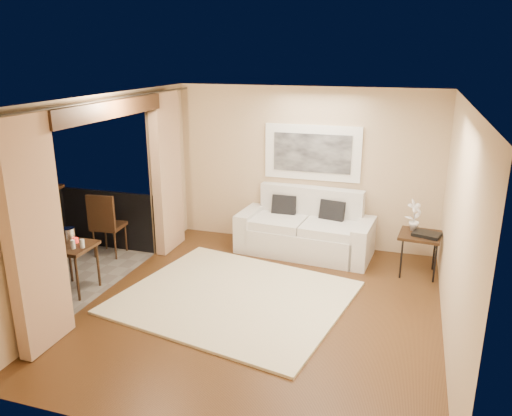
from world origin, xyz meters
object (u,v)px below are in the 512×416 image
at_px(sofa, 306,230).
at_px(side_table, 420,238).
at_px(orchid, 414,216).
at_px(balcony_chair_near, 14,256).
at_px(balcony_chair_far, 105,220).
at_px(bistro_table, 71,251).
at_px(ice_bucket, 69,235).

height_order(sofa, side_table, sofa).
distance_m(sofa, orchid, 1.79).
bearing_deg(balcony_chair_near, side_table, 43.11).
bearing_deg(balcony_chair_far, bistro_table, 97.20).
bearing_deg(orchid, side_table, -47.70).
bearing_deg(bistro_table, orchid, 25.69).
relative_size(balcony_chair_near, ice_bucket, 4.76).
distance_m(bistro_table, balcony_chair_far, 1.23).
bearing_deg(ice_bucket, bistro_table, -46.80).
height_order(side_table, orchid, orchid).
bearing_deg(sofa, balcony_chair_near, -137.91).
bearing_deg(orchid, bistro_table, -154.31).
bearing_deg(sofa, bistro_table, -134.49).
height_order(side_table, bistro_table, bistro_table).
distance_m(balcony_chair_far, ice_bucket, 1.12).
distance_m(sofa, balcony_chair_far, 3.30).
xyz_separation_m(sofa, side_table, (1.80, -0.37, 0.21)).
distance_m(side_table, balcony_chair_near, 5.80).
bearing_deg(balcony_chair_near, sofa, 56.99).
bearing_deg(balcony_chair_near, ice_bucket, 51.31).
distance_m(orchid, balcony_chair_far, 4.85).
relative_size(bistro_table, balcony_chair_near, 0.72).
height_order(sofa, balcony_chair_far, balcony_chair_far).
bearing_deg(balcony_chair_near, balcony_chair_far, 92.29).
bearing_deg(orchid, sofa, 171.50).
xyz_separation_m(orchid, ice_bucket, (-4.59, -2.05, -0.10)).
height_order(bistro_table, ice_bucket, ice_bucket).
relative_size(balcony_chair_far, ice_bucket, 5.37).
height_order(sofa, balcony_chair_near, sofa).
xyz_separation_m(side_table, bistro_table, (-4.59, -2.04, 0.02)).
relative_size(bistro_table, ice_bucket, 3.43).
xyz_separation_m(side_table, orchid, (-0.11, 0.12, 0.30)).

